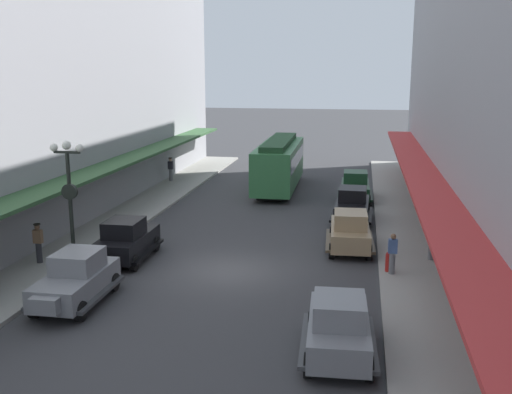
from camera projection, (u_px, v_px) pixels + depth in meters
name	position (u px, v px, depth m)	size (l,w,h in m)	color
ground_plane	(230.00, 270.00, 24.16)	(200.00, 200.00, 0.00)	#38383A
sidewalk_left	(61.00, 259.00, 25.45)	(3.00, 60.00, 0.15)	#99968E
sidewalk_right	(419.00, 280.00, 22.85)	(3.00, 60.00, 0.15)	#99968E
parked_car_0	(76.00, 278.00, 20.60)	(2.17, 4.27, 1.84)	slate
parked_car_1	(352.00, 205.00, 31.64)	(2.25, 4.30, 1.84)	black
parked_car_2	(355.00, 186.00, 36.66)	(2.19, 4.28, 1.84)	#193D23
parked_car_3	(127.00, 239.00, 25.32)	(2.20, 4.28, 1.84)	black
parked_car_4	(339.00, 325.00, 16.81)	(2.31, 4.32, 1.84)	slate
parked_car_5	(350.00, 230.00, 26.67)	(2.30, 4.32, 1.84)	#997F5B
streetcar	(279.00, 162.00, 39.87)	(2.69, 9.65, 3.46)	#33723F
lamp_post_with_clock	(70.00, 198.00, 23.79)	(1.42, 0.44, 5.16)	black
fire_hydrant	(388.00, 261.00, 23.53)	(0.24, 0.24, 0.82)	#B21E19
pedestrian_0	(432.00, 240.00, 24.91)	(0.36, 0.28, 1.67)	slate
pedestrian_1	(38.00, 243.00, 24.52)	(0.36, 0.28, 1.67)	#2D2D33
pedestrian_2	(171.00, 169.00, 42.57)	(0.36, 0.28, 1.67)	slate
pedestrian_3	(392.00, 253.00, 23.19)	(0.36, 0.24, 1.64)	slate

